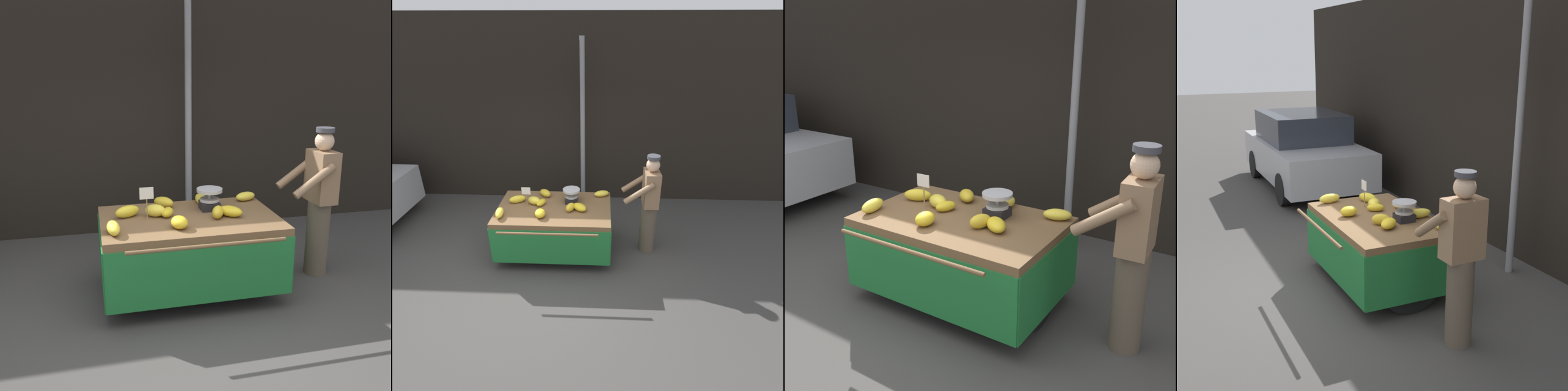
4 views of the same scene
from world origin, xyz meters
The scene contains 17 objects.
ground_plane centered at (0.00, 0.00, 0.00)m, with size 60.00×60.00×0.00m, color #423F3D.
back_wall centered at (0.00, 3.01, 1.87)m, with size 16.00×0.24×3.73m, color black.
street_pole centered at (0.61, 2.51, 1.66)m, with size 0.09×0.09×3.33m, color gray.
banana_cart centered at (0.24, 0.83, 0.64)m, with size 1.84×1.37×0.85m.
weighing_scale centered at (0.51, 1.03, 0.97)m, with size 0.28×0.28×0.24m.
price_sign centered at (-0.20, 0.84, 1.10)m, with size 0.14×0.01×0.34m.
banana_bunch_0 centered at (0.07, 0.52, 0.91)m, with size 0.16×0.21×0.12m, color gold.
banana_bunch_1 centered at (1.00, 1.26, 0.90)m, with size 0.14×0.26×0.10m, color yellow.
banana_bunch_2 centered at (0.47, 1.25, 0.91)m, with size 0.13×0.30×0.11m, color yellow.
banana_bunch_3 centered at (0.52, 0.73, 0.92)m, with size 0.11×0.21×0.13m, color gold.
banana_bunch_4 centered at (0.66, 0.75, 0.91)m, with size 0.15×0.26×0.11m, color gold.
banana_bunch_5 centered at (-0.38, 0.97, 0.91)m, with size 0.12×0.27×0.12m, color yellow.
banana_bunch_6 centered at (0.04, 1.22, 0.91)m, with size 0.14×0.25×0.12m, color gold.
banana_bunch_7 centered at (-0.10, 0.93, 0.92)m, with size 0.15×0.21×0.13m, color yellow.
banana_bunch_8 centered at (-0.55, 0.51, 0.91)m, with size 0.12×0.28×0.12m, color yellow.
banana_bunch_9 centered at (0.02, 0.89, 0.90)m, with size 0.11×0.21×0.09m, color gold.
vendor_person centered at (1.77, 0.95, 0.87)m, with size 0.59×0.53×1.71m.
Camera 2 is at (1.00, -3.82, 3.42)m, focal length 30.38 mm.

